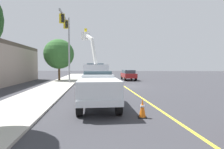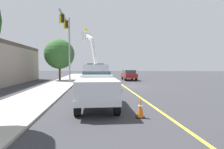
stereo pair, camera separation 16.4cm
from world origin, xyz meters
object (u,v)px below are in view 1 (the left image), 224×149
object	(u,v)px
utility_bucket_truck	(95,72)
service_pickup_truck	(98,88)
traffic_signal_mast	(67,37)
traffic_cone_mid_front	(110,80)
passing_minivan	(128,74)
traffic_cone_leading	(142,108)

from	to	relation	value
utility_bucket_truck	service_pickup_truck	distance (m)	10.98
utility_bucket_truck	traffic_signal_mast	size ratio (longest dim) A/B	0.96
service_pickup_truck	traffic_cone_mid_front	xyz separation A→B (m)	(15.35, 0.47, -0.78)
service_pickup_truck	passing_minivan	distance (m)	20.06
utility_bucket_truck	traffic_cone_mid_front	bearing A→B (deg)	-17.37
traffic_cone_mid_front	passing_minivan	bearing A→B (deg)	-29.89
passing_minivan	traffic_signal_mast	distance (m)	12.11
utility_bucket_truck	service_pickup_truck	size ratio (longest dim) A/B	1.45
service_pickup_truck	traffic_signal_mast	xyz separation A→B (m)	(12.17, 5.65, 4.86)
traffic_cone_leading	traffic_cone_mid_front	distance (m)	17.59
utility_bucket_truck	passing_minivan	size ratio (longest dim) A/B	1.68
traffic_cone_leading	service_pickup_truck	bearing A→B (deg)	49.48
traffic_signal_mast	passing_minivan	bearing A→B (deg)	-45.16
traffic_signal_mast	traffic_cone_mid_front	bearing A→B (deg)	-58.44
passing_minivan	service_pickup_truck	bearing A→B (deg)	173.80
passing_minivan	traffic_cone_leading	xyz separation A→B (m)	(-21.95, -0.19, -0.54)
service_pickup_truck	traffic_cone_mid_front	bearing A→B (deg)	1.77
utility_bucket_truck	traffic_cone_leading	world-z (taller)	utility_bucket_truck
traffic_signal_mast	service_pickup_truck	bearing A→B (deg)	-155.10
utility_bucket_truck	passing_minivan	world-z (taller)	utility_bucket_truck
passing_minivan	traffic_cone_leading	bearing A→B (deg)	-179.51
passing_minivan	traffic_signal_mast	xyz separation A→B (m)	(-7.77, 7.82, 5.01)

